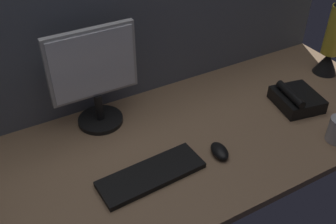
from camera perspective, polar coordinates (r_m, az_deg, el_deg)
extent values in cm
cube|color=#8C6B4C|center=(154.64, 4.48, -3.21)|extent=(180.00, 80.00, 3.00)
cube|color=#565B66|center=(164.65, -2.26, 13.03)|extent=(180.00, 5.00, 62.41)
cylinder|color=black|center=(159.64, -9.82, -1.13)|extent=(18.00, 18.00, 1.80)
cylinder|color=black|center=(155.82, -10.06, 0.72)|extent=(3.20, 3.20, 11.00)
cube|color=#B7B7B7|center=(146.31, -11.00, 6.99)|extent=(34.10, 2.40, 27.34)
cube|color=white|center=(145.14, -10.81, 6.75)|extent=(31.70, 0.60, 24.94)
cube|color=black|center=(134.81, -2.46, -9.11)|extent=(37.59, 14.78, 2.00)
ellipsoid|color=black|center=(143.26, 7.56, -5.68)|extent=(7.08, 10.38, 3.40)
cone|color=black|center=(201.56, 22.19, 6.69)|extent=(11.47, 11.47, 10.43)
cylinder|color=gold|center=(194.43, 23.33, 10.91)|extent=(8.34, 8.34, 22.94)
cube|color=black|center=(174.17, 18.31, 1.74)|extent=(20.24, 21.83, 5.60)
cylinder|color=black|center=(168.73, 17.47, 2.52)|extent=(6.33, 17.40, 3.20)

